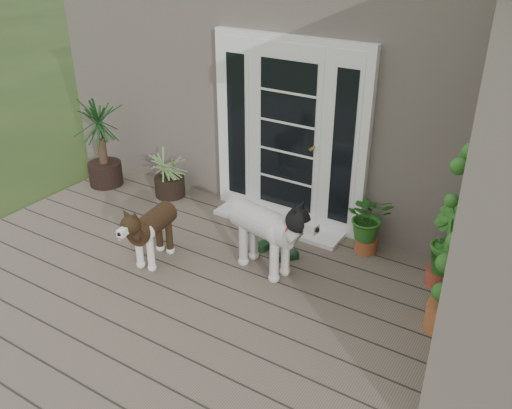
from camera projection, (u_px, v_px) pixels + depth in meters
The scene contains 14 objects.
deck at pixel (185, 329), 4.87m from camera, with size 6.20×4.60×0.12m, color #6B5B4C.
house_main at pixel (376, 68), 7.37m from camera, with size 7.40×4.00×3.10m, color #665E54.
door_unit at pixel (289, 134), 6.09m from camera, with size 1.90×0.14×2.15m, color white.
door_step at pixel (278, 223), 6.43m from camera, with size 1.60×0.40×0.05m, color white.
brindle_dog at pixel (153, 233), 5.62m from camera, with size 0.33×0.78×0.65m, color #3A2615, non-canonical shape.
white_dog at pixel (265, 236), 5.43m from camera, with size 0.41×0.95×0.79m, color white, non-canonical shape.
spider_plant at pixel (169, 171), 6.97m from camera, with size 0.65×0.65×0.69m, color #7E9159, non-canonical shape.
yucca at pixel (101, 142), 7.15m from camera, with size 0.85×0.85×1.23m, color black, non-canonical shape.
herb_a at pixel (368, 226), 5.78m from camera, with size 0.49×0.49×0.62m, color #2A621C.
herb_b at pixel (443, 256), 5.25m from camera, with size 0.42×0.42×0.63m, color #1B6121.
herb_c at pixel (482, 260), 5.23m from camera, with size 0.38×0.38×0.59m, color #29601B.
sapling at pixel (461, 241), 4.36m from camera, with size 0.54×0.54×1.82m, color #215A19, non-canonical shape.
clog_left at pixel (267, 243), 5.97m from camera, with size 0.15×0.33×0.10m, color black, non-canonical shape.
clog_right at pixel (287, 255), 5.76m from camera, with size 0.13×0.28×0.08m, color #13311C, non-canonical shape.
Camera 1 is at (2.56, -2.48, 3.30)m, focal length 38.14 mm.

